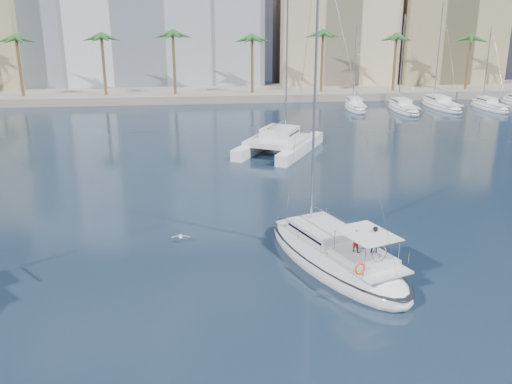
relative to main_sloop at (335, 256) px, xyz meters
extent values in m
plane|color=black|center=(-4.41, 3.92, -0.56)|extent=(160.00, 160.00, 0.00)
cube|color=gray|center=(-4.41, 64.92, 0.04)|extent=(120.00, 14.00, 1.20)
cube|color=silver|center=(-16.41, 76.92, 13.44)|extent=(42.00, 16.00, 28.00)
cube|color=#CBB591|center=(17.59, 73.92, 9.44)|extent=(20.00, 14.00, 20.00)
cube|color=tan|center=(37.59, 71.92, 8.44)|extent=(18.00, 12.00, 18.00)
cylinder|color=brown|center=(-4.41, 60.92, 4.69)|extent=(0.44, 0.44, 10.50)
sphere|color=#245A21|center=(-4.41, 60.92, 9.94)|extent=(3.60, 3.60, 3.60)
cylinder|color=brown|center=(29.59, 60.92, 4.69)|extent=(0.44, 0.44, 10.50)
sphere|color=#245A21|center=(29.59, 60.92, 9.94)|extent=(3.60, 3.60, 3.60)
ellipsoid|color=white|center=(0.00, 0.00, -0.17)|extent=(8.21, 13.31, 2.64)
ellipsoid|color=black|center=(0.00, 0.00, 0.20)|extent=(8.29, 13.44, 0.18)
cube|color=silver|center=(0.08, -0.23, 0.83)|extent=(6.01, 9.93, 0.12)
cube|color=silver|center=(-0.43, 1.14, 1.19)|extent=(3.99, 4.84, 0.60)
cube|color=black|center=(-0.43, 1.14, 1.21)|extent=(3.84, 4.39, 0.14)
cylinder|color=#B7BABF|center=(-0.94, 2.52, 9.21)|extent=(0.15, 0.15, 16.65)
cylinder|color=#B7BABF|center=(-0.04, 0.11, 2.39)|extent=(1.89, 4.84, 0.11)
cube|color=silver|center=(0.94, -2.52, 1.07)|extent=(3.36, 3.81, 0.36)
cube|color=silver|center=(0.98, -2.63, 2.44)|extent=(3.36, 3.81, 0.04)
torus|color=silver|center=(1.36, -3.66, 1.74)|extent=(0.92, 0.39, 0.96)
torus|color=#FF430D|center=(0.07, -4.66, 1.44)|extent=(0.66, 0.40, 0.64)
imported|color=black|center=(1.47, -2.41, 2.00)|extent=(0.59, 0.43, 1.50)
imported|color=maroon|center=(0.54, -2.18, 1.86)|extent=(0.76, 0.75, 1.23)
cube|color=white|center=(-1.10, 28.46, -0.01)|extent=(6.72, 10.70, 1.10)
cube|color=white|center=(2.91, 26.21, -0.01)|extent=(6.72, 10.70, 1.10)
cube|color=silver|center=(0.62, 26.83, 0.74)|extent=(7.66, 8.11, 0.50)
cube|color=silver|center=(0.91, 27.33, 1.44)|extent=(4.48, 4.60, 1.00)
cube|color=black|center=(0.91, 27.33, 1.49)|extent=(4.27, 4.20, 0.18)
cylinder|color=#B7BABF|center=(1.76, 28.85, 8.67)|extent=(0.18, 0.18, 15.46)
ellipsoid|color=silver|center=(-8.95, 4.27, -0.13)|extent=(0.24, 0.45, 0.22)
sphere|color=silver|center=(-8.95, 4.49, -0.11)|extent=(0.12, 0.12, 0.12)
cube|color=gray|center=(-9.27, 4.27, -0.10)|extent=(0.52, 0.19, 0.12)
cube|color=gray|center=(-8.63, 4.27, -0.10)|extent=(0.52, 0.19, 0.12)
camera|label=1|loc=(-7.89, -29.54, 13.85)|focal=40.00mm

